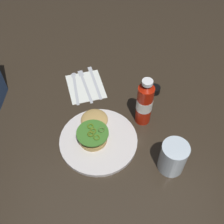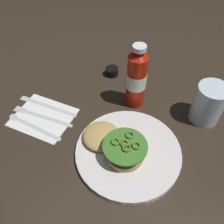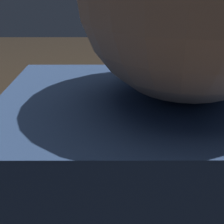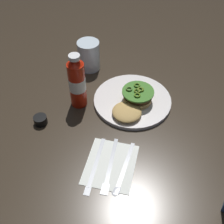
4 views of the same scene
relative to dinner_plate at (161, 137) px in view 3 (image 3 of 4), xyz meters
The scene contains 11 objects.
ground_plane 0.08m from the dinner_plate, 57.47° to the right, with size 3.00×3.00×0.00m, color #31271C.
dinner_plate is the anchor object (origin of this frame).
burger_sandwich 0.04m from the dinner_plate, 34.96° to the left, with size 0.19×0.11×0.05m.
ketchup_bottle 0.22m from the dinner_plate, 56.50° to the right, with size 0.06×0.06×0.21m.
water_glass 0.27m from the dinner_plate, 109.44° to the right, with size 0.09×0.09×0.12m, color silver.
condiment_cup 0.34m from the dinner_plate, 40.49° to the right, with size 0.05×0.05×0.03m, color black.
napkin 0.29m from the dinner_plate, 15.31° to the left, with size 0.18×0.15×0.00m, color white.
butter_knife 0.32m from the dinner_plate, ahead, with size 0.20×0.08×0.00m.
fork_utensil 0.31m from the dinner_plate, 15.66° to the left, with size 0.20×0.09×0.00m.
spoon_utensil 0.32m from the dinner_plate, 23.15° to the left, with size 0.19×0.06×0.00m.
diner_person 0.55m from the dinner_plate, 79.99° to the left, with size 0.32×0.19×0.52m.
Camera 3 is at (0.10, 0.80, 0.44)m, focal length 45.74 mm.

